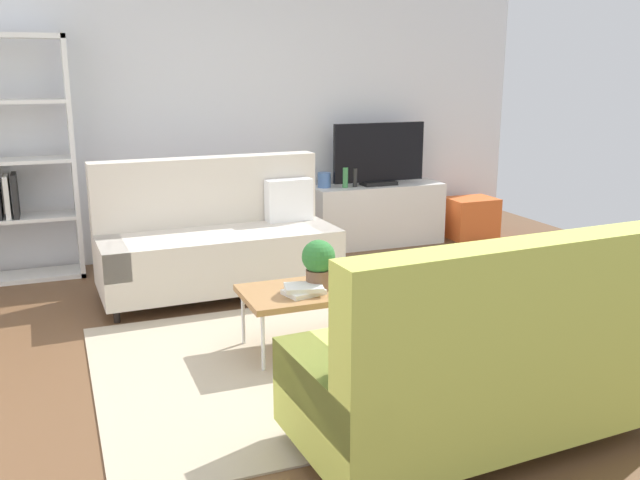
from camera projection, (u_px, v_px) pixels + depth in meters
The scene contains 16 objects.
ground_plane at pixel (333, 350), 4.58m from camera, with size 7.68×7.68×0.00m, color brown.
wall_far at pixel (225, 107), 6.76m from camera, with size 6.40×0.12×2.90m, color silver.
area_rug at pixel (329, 358), 4.43m from camera, with size 2.90×2.20×0.01m, color tan.
couch_beige at pixel (218, 240), 5.67m from camera, with size 1.93×0.90×1.10m.
couch_green at pixel (489, 360), 3.34m from camera, with size 1.95×0.95×1.10m.
coffee_table at pixel (325, 291), 4.54m from camera, with size 1.10×0.56×0.42m.
tv_console at pixel (377, 215), 7.26m from camera, with size 1.40×0.44×0.64m, color silver.
tv at pixel (379, 155), 7.09m from camera, with size 1.00×0.20×0.64m.
bookshelf at pixel (3, 169), 5.87m from camera, with size 1.10×0.36×2.10m.
storage_trunk at pixel (471, 218), 7.58m from camera, with size 0.52×0.40×0.44m, color orange.
potted_plant at pixel (319, 262), 4.45m from camera, with size 0.22×0.22×0.33m.
table_book_0 at pixel (304, 292), 4.39m from camera, with size 0.24×0.18×0.03m, color silver.
table_book_1 at pixel (304, 288), 4.38m from camera, with size 0.24×0.18×0.03m, color silver.
vase_0 at pixel (324, 180), 7.00m from camera, with size 0.13×0.13×0.15m, color #4C72B2.
bottle_0 at pixel (345, 177), 6.98m from camera, with size 0.06×0.06×0.21m, color #3F8C4C.
bottle_1 at pixel (355, 178), 7.02m from camera, with size 0.05×0.05×0.19m, color #262626.
Camera 1 is at (-1.63, -3.94, 1.82)m, focal length 38.69 mm.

